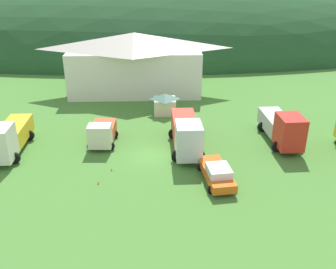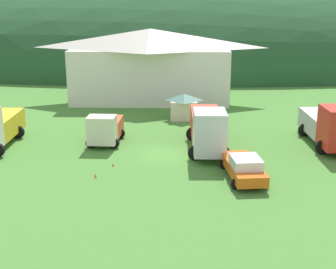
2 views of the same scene
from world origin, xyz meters
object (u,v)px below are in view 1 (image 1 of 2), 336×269
(service_pickup_orange, at_px, (217,173))
(heavy_rig_striped, at_px, (8,137))
(play_shed_cream, at_px, (165,103))
(depot_building, at_px, (135,62))
(light_truck_cream, at_px, (102,133))
(traffic_cone_mid_row, at_px, (112,171))
(crane_truck_red, at_px, (283,127))
(traffic_cone_near_pickup, at_px, (98,184))
(tow_truck_silver, at_px, (186,133))

(service_pickup_orange, bearing_deg, heavy_rig_striped, -113.54)
(play_shed_cream, bearing_deg, depot_building, 114.23)
(light_truck_cream, bearing_deg, service_pickup_orange, 56.67)
(depot_building, distance_m, traffic_cone_mid_row, 22.41)
(heavy_rig_striped, bearing_deg, service_pickup_orange, 72.08)
(light_truck_cream, bearing_deg, heavy_rig_striped, -76.46)
(depot_building, bearing_deg, light_truck_cream, -99.02)
(crane_truck_red, xyz_separation_m, traffic_cone_near_pickup, (-17.39, -7.08, -1.77))
(service_pickup_orange, relative_size, traffic_cone_near_pickup, 9.36)
(depot_building, relative_size, heavy_rig_striped, 2.32)
(play_shed_cream, relative_size, tow_truck_silver, 0.33)
(traffic_cone_near_pickup, bearing_deg, play_shed_cream, 69.26)
(tow_truck_silver, xyz_separation_m, traffic_cone_near_pickup, (-7.71, -5.82, -1.86))
(service_pickup_orange, bearing_deg, traffic_cone_mid_row, -109.89)
(service_pickup_orange, distance_m, traffic_cone_mid_row, 9.23)
(light_truck_cream, height_order, traffic_cone_near_pickup, light_truck_cream)
(traffic_cone_mid_row, bearing_deg, crane_truck_red, 16.62)
(traffic_cone_mid_row, bearing_deg, depot_building, 86.70)
(depot_building, height_order, traffic_cone_mid_row, depot_building)
(play_shed_cream, relative_size, traffic_cone_near_pickup, 4.66)
(traffic_cone_near_pickup, bearing_deg, service_pickup_orange, 0.40)
(heavy_rig_striped, xyz_separation_m, crane_truck_red, (26.47, 1.33, 0.02))
(traffic_cone_near_pickup, xyz_separation_m, traffic_cone_mid_row, (0.87, 2.15, 0.00))
(play_shed_cream, distance_m, crane_truck_red, 14.34)
(tow_truck_silver, bearing_deg, traffic_cone_near_pickup, -54.05)
(heavy_rig_striped, distance_m, traffic_cone_near_pickup, 10.88)
(play_shed_cream, bearing_deg, traffic_cone_mid_row, -110.52)
(depot_building, xyz_separation_m, traffic_cone_mid_row, (-1.27, -21.98, -4.19))
(crane_truck_red, bearing_deg, heavy_rig_striped, -89.13)
(heavy_rig_striped, distance_m, traffic_cone_mid_row, 10.72)
(tow_truck_silver, distance_m, crane_truck_red, 9.77)
(depot_building, bearing_deg, traffic_cone_near_pickup, -95.07)
(traffic_cone_mid_row, bearing_deg, tow_truck_silver, 28.26)
(crane_truck_red, distance_m, traffic_cone_mid_row, 17.33)
(depot_building, xyz_separation_m, tow_truck_silver, (5.57, -18.31, -2.32))
(depot_building, distance_m, heavy_rig_striped, 21.67)
(traffic_cone_mid_row, bearing_deg, service_pickup_orange, -13.07)
(depot_building, height_order, tow_truck_silver, depot_building)
(play_shed_cream, bearing_deg, light_truck_cream, -128.06)
(light_truck_cream, bearing_deg, depot_building, 173.22)
(service_pickup_orange, bearing_deg, light_truck_cream, -132.40)
(play_shed_cream, height_order, traffic_cone_mid_row, play_shed_cream)
(tow_truck_silver, relative_size, traffic_cone_mid_row, 16.26)
(crane_truck_red, height_order, traffic_cone_near_pickup, crane_truck_red)
(tow_truck_silver, height_order, crane_truck_red, tow_truck_silver)
(service_pickup_orange, bearing_deg, depot_building, -169.11)
(depot_building, bearing_deg, crane_truck_red, -48.18)
(traffic_cone_mid_row, bearing_deg, traffic_cone_near_pickup, -112.11)
(heavy_rig_striped, relative_size, traffic_cone_near_pickup, 13.78)
(light_truck_cream, height_order, service_pickup_orange, light_truck_cream)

